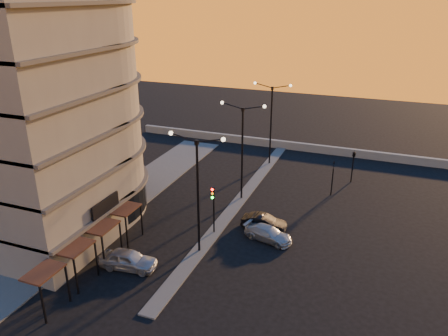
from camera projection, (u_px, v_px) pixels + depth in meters
ground at (199, 251)px, 33.80m from camera, size 120.00×120.00×0.00m
sidewalk_west at (114, 207)px, 40.76m from camera, size 5.00×40.00×0.12m
median at (241, 198)px, 42.43m from camera, size 1.20×36.00×0.12m
parapet at (297, 146)px, 55.44m from camera, size 44.00×0.50×1.00m
building at (33, 85)px, 34.08m from camera, size 14.35×17.08×25.00m
streetlamp_near at (198, 186)px, 31.72m from camera, size 4.32×0.32×9.51m
streetlamp_mid at (242, 144)px, 40.37m from camera, size 4.32×0.32×9.51m
streetlamp_far at (271, 118)px, 49.03m from camera, size 4.32×0.32×9.51m
traffic_light_main at (213, 203)px, 35.21m from camera, size 0.28×0.44×4.25m
signal_east_a at (333, 177)px, 42.52m from camera, size 0.13×0.16×3.60m
signal_east_b at (354, 155)px, 45.04m from camera, size 0.42×1.99×3.60m
car_hatchback at (128, 260)px, 31.49m from camera, size 4.39×2.21×1.43m
car_sedan at (264, 222)px, 36.82m from camera, size 3.80×1.37×1.25m
car_wagon at (268, 234)px, 35.15m from camera, size 4.29×2.52×1.17m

